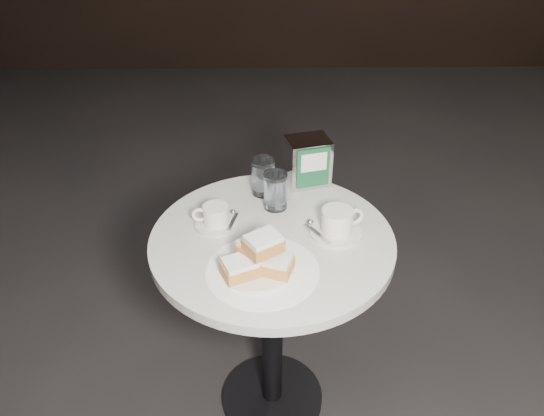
{
  "coord_description": "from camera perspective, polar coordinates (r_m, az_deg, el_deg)",
  "views": [
    {
      "loc": [
        -0.02,
        -1.2,
        1.66
      ],
      "look_at": [
        0.0,
        0.02,
        0.83
      ],
      "focal_mm": 35.0,
      "sensor_mm": 36.0,
      "label": 1
    }
  ],
  "objects": [
    {
      "name": "ground",
      "position": [
        2.05,
        0.01,
        -19.84
      ],
      "size": [
        7.0,
        7.0,
        0.0
      ],
      "primitive_type": "plane",
      "color": "black",
      "rests_on": "ground"
    },
    {
      "name": "sugar_spill",
      "position": [
        1.4,
        -1.03,
        -6.72
      ],
      "size": [
        0.32,
        0.32,
        0.0
      ],
      "primitive_type": "cylinder",
      "rotation": [
        0.0,
        0.0,
        -0.06
      ],
      "color": "white",
      "rests_on": "cafe_table"
    },
    {
      "name": "water_glass_left",
      "position": [
        1.67,
        -0.96,
        3.35
      ],
      "size": [
        0.09,
        0.09,
        0.12
      ],
      "rotation": [
        0.0,
        0.0,
        -0.24
      ],
      "color": "silver",
      "rests_on": "cafe_table"
    },
    {
      "name": "beignet_plate",
      "position": [
        1.37,
        -1.53,
        -5.53
      ],
      "size": [
        0.2,
        0.2,
        0.12
      ],
      "rotation": [
        0.0,
        0.0,
        0.1
      ],
      "color": "silver",
      "rests_on": "cafe_table"
    },
    {
      "name": "coffee_cup_left",
      "position": [
        1.55,
        -6.1,
        -0.97
      ],
      "size": [
        0.14,
        0.13,
        0.07
      ],
      "rotation": [
        0.0,
        0.0,
        0.02
      ],
      "color": "beige",
      "rests_on": "cafe_table"
    },
    {
      "name": "water_glass_right",
      "position": [
        1.61,
        0.38,
        1.82
      ],
      "size": [
        0.1,
        0.1,
        0.12
      ],
      "rotation": [
        0.0,
        0.0,
        -0.42
      ],
      "color": "silver",
      "rests_on": "cafe_table"
    },
    {
      "name": "coffee_cup_right",
      "position": [
        1.52,
        7.03,
        -1.66
      ],
      "size": [
        0.19,
        0.19,
        0.08
      ],
      "rotation": [
        0.0,
        0.0,
        0.33
      ],
      "color": "silver",
      "rests_on": "cafe_table"
    },
    {
      "name": "napkin_dispenser",
      "position": [
        1.72,
        3.85,
        5.04
      ],
      "size": [
        0.16,
        0.14,
        0.16
      ],
      "rotation": [
        0.0,
        0.0,
        0.26
      ],
      "color": "silver",
      "rests_on": "cafe_table"
    },
    {
      "name": "cafe_table",
      "position": [
        1.64,
        0.01,
        -8.59
      ],
      "size": [
        0.7,
        0.7,
        0.74
      ],
      "color": "black",
      "rests_on": "ground"
    }
  ]
}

